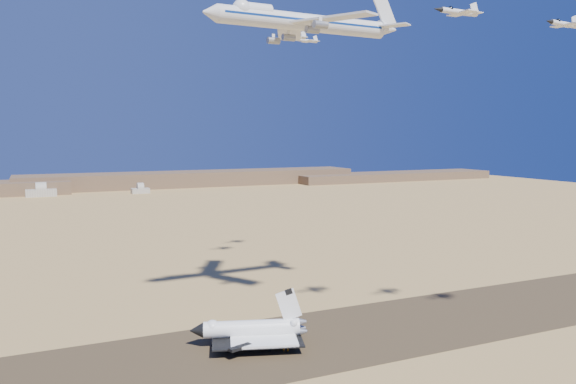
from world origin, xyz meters
name	(u,v)px	position (x,y,z in m)	size (l,w,h in m)	color
ground	(280,345)	(0.00, 0.00, 0.00)	(1200.00, 1200.00, 0.00)	tan
runway	(280,345)	(0.00, 0.00, 0.03)	(600.00, 50.00, 0.06)	#493D24
ridgeline	(154,182)	(65.32, 527.31, 7.63)	(960.00, 90.00, 18.00)	brown
hangars	(37,193)	(-64.00, 478.43, 4.83)	(200.50, 29.50, 30.00)	#ADAA99
shuttle	(251,330)	(-8.22, 3.78, 4.72)	(36.01, 28.71, 17.55)	white
carrier_747	(299,22)	(13.47, 15.22, 100.56)	(71.67, 55.57, 17.88)	silver
crew_a	(288,349)	(0.02, -5.69, 0.97)	(0.67, 0.44, 1.83)	orange
crew_b	(284,349)	(-1.06, -5.15, 0.91)	(0.83, 0.48, 1.71)	orange
crew_c	(286,345)	(0.77, -2.32, 0.87)	(0.95, 0.49, 1.62)	orange
chase_jet_a	(458,12)	(42.12, -26.85, 98.11)	(16.23, 8.69, 4.04)	silver
chase_jet_b	(563,24)	(68.41, -39.16, 94.81)	(14.56, 8.07, 3.64)	silver
chase_jet_d	(293,37)	(34.57, 65.32, 105.15)	(14.33, 7.73, 3.57)	silver
chase_jet_e	(306,40)	(48.21, 80.11, 106.70)	(13.92, 7.74, 3.48)	silver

